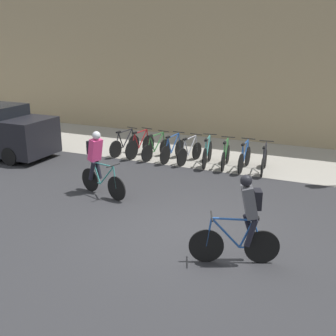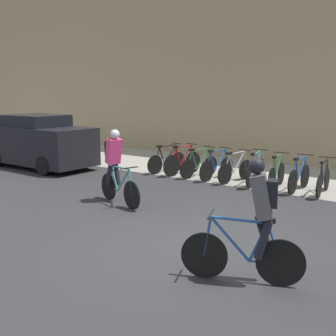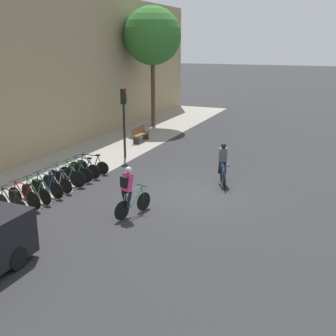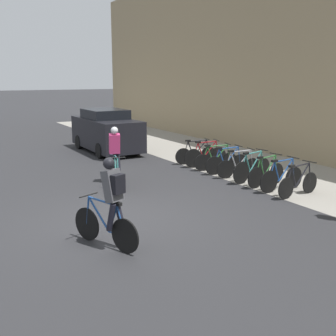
{
  "view_description": "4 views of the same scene",
  "coord_description": "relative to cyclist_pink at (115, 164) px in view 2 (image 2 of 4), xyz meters",
  "views": [
    {
      "loc": [
        3.06,
        -7.9,
        4.15
      ],
      "look_at": [
        -1.27,
        1.72,
        0.86
      ],
      "focal_mm": 45.0,
      "sensor_mm": 36.0,
      "label": 1
    },
    {
      "loc": [
        3.76,
        -5.87,
        2.64
      ],
      "look_at": [
        -1.79,
        1.53,
        0.96
      ],
      "focal_mm": 45.0,
      "sensor_mm": 36.0,
      "label": 2
    },
    {
      "loc": [
        -14.93,
        -5.09,
        5.72
      ],
      "look_at": [
        -0.16,
        1.05,
        0.93
      ],
      "focal_mm": 45.0,
      "sensor_mm": 36.0,
      "label": 3
    },
    {
      "loc": [
        8.53,
        -3.58,
        3.23
      ],
      "look_at": [
        -0.98,
        1.85,
        0.85
      ],
      "focal_mm": 45.0,
      "sensor_mm": 36.0,
      "label": 4
    }
  ],
  "objects": [
    {
      "name": "ground",
      "position": [
        3.14,
        -1.24,
        -0.95
      ],
      "size": [
        200.0,
        200.0,
        0.0
      ],
      "primitive_type": "plane",
      "color": "#2B2B2D"
    },
    {
      "name": "kerb_strip",
      "position": [
        3.14,
        5.51,
        -0.94
      ],
      "size": [
        44.0,
        4.5,
        0.01
      ],
      "primitive_type": "cube",
      "color": "gray",
      "rests_on": "ground"
    },
    {
      "name": "cyclist_pink",
      "position": [
        0.0,
        0.0,
        0.0
      ],
      "size": [
        1.69,
        0.63,
        1.77
      ],
      "color": "black",
      "rests_on": "ground"
    },
    {
      "name": "cyclist_grey",
      "position": [
        4.56,
        -2.0,
        0.0
      ],
      "size": [
        1.62,
        0.73,
        1.78
      ],
      "color": "black",
      "rests_on": "ground"
    },
    {
      "name": "parked_bike_0",
      "position": [
        -1.38,
        3.85,
        -0.56
      ],
      "size": [
        0.48,
        1.63,
        0.95
      ],
      "color": "black",
      "rests_on": "ground"
    },
    {
      "name": "parked_bike_1",
      "position": [
        -0.74,
        3.85,
        -0.54
      ],
      "size": [
        0.46,
        1.66,
        0.98
      ],
      "color": "black",
      "rests_on": "ground"
    },
    {
      "name": "parked_bike_2",
      "position": [
        -0.1,
        3.85,
        -0.57
      ],
      "size": [
        0.5,
        1.61,
        0.93
      ],
      "color": "black",
      "rests_on": "ground"
    },
    {
      "name": "parked_bike_3",
      "position": [
        0.53,
        3.85,
        -0.56
      ],
      "size": [
        0.46,
        1.65,
        0.95
      ],
      "color": "black",
      "rests_on": "ground"
    },
    {
      "name": "parked_bike_4",
      "position": [
        1.17,
        3.85,
        -0.56
      ],
      "size": [
        0.46,
        1.59,
        0.94
      ],
      "color": "black",
      "rests_on": "ground"
    },
    {
      "name": "parked_bike_5",
      "position": [
        1.81,
        3.85,
        -0.54
      ],
      "size": [
        0.46,
        1.69,
        0.98
      ],
      "color": "black",
      "rests_on": "ground"
    },
    {
      "name": "parked_bike_6",
      "position": [
        2.45,
        3.85,
        -0.56
      ],
      "size": [
        0.46,
        1.59,
        0.95
      ],
      "color": "black",
      "rests_on": "ground"
    },
    {
      "name": "parked_bike_7",
      "position": [
        3.08,
        3.85,
        -0.55
      ],
      "size": [
        0.46,
        1.64,
        0.96
      ],
      "color": "black",
      "rests_on": "ground"
    },
    {
      "name": "parked_bike_8",
      "position": [
        3.72,
        3.85,
        -0.57
      ],
      "size": [
        0.46,
        1.63,
        0.94
      ],
      "color": "black",
      "rests_on": "ground"
    },
    {
      "name": "parked_car",
      "position": [
        -5.57,
        1.92,
        -0.05
      ],
      "size": [
        4.3,
        1.84,
        1.85
      ],
      "color": "black",
      "rests_on": "ground"
    }
  ]
}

